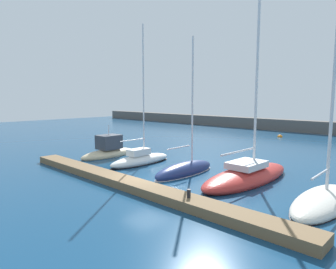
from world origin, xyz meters
TOP-DOWN VIEW (x-y plane):
  - ground_plane at (0.00, 0.00)m, footprint 120.00×120.00m
  - dock_pier at (0.00, -1.22)m, footprint 22.95×1.45m
  - breakwater_seawall at (0.00, 37.49)m, footprint 108.00×2.25m
  - motorboat_sand_nearest at (-9.50, 3.92)m, footprint 2.11×6.12m
  - sailboat_white_second at (-4.74, 3.81)m, footprint 1.75×6.27m
  - sailboat_navy_third at (0.22, 3.83)m, footprint 1.80×6.15m
  - sailboat_red_fourth at (4.54, 5.31)m, footprint 3.13×9.39m
  - sailboat_ivory_fifth at (9.70, 3.94)m, footprint 2.57×7.11m
  - mooring_buoy_orange at (-3.54, 29.03)m, footprint 0.71×0.71m
  - dock_bollard at (4.82, -1.22)m, footprint 0.20×0.20m

SIDE VIEW (x-z plane):
  - ground_plane at x=0.00m, z-range 0.00..0.00m
  - mooring_buoy_orange at x=-3.54m, z-range -0.35..0.35m
  - sailboat_ivory_fifth at x=9.70m, z-range -6.14..6.64m
  - dock_pier at x=0.00m, z-range 0.00..0.50m
  - sailboat_navy_third at x=0.22m, z-range -4.89..5.51m
  - sailboat_white_second at x=-4.74m, z-range -5.52..6.30m
  - sailboat_red_fourth at x=4.54m, z-range -9.04..9.96m
  - motorboat_sand_nearest at x=-9.50m, z-range -1.17..2.24m
  - dock_bollard at x=4.82m, z-range 0.50..0.94m
  - breakwater_seawall at x=0.00m, z-range 0.00..1.94m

